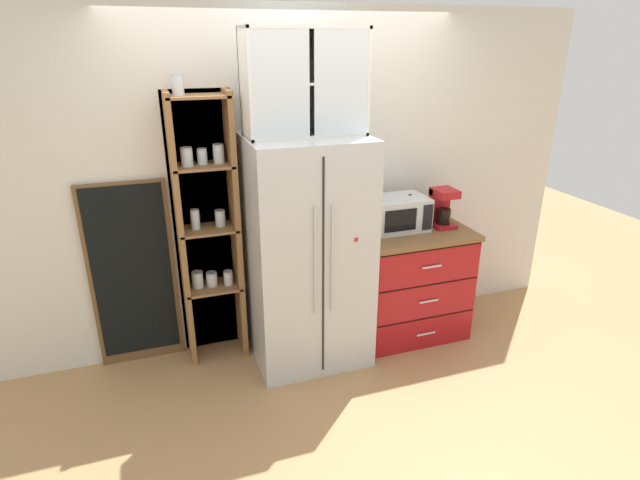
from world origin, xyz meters
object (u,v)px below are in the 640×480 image
Objects in this scene: mug_sage at (416,226)px; coffee_maker at (442,207)px; refrigerator at (307,252)px; mug_charcoal at (413,224)px; bottle_cobalt at (409,213)px; chalkboard_menu at (133,275)px; microwave at (398,213)px.

coffee_maker is at bearing 12.75° from mug_sage.
refrigerator reaches higher than mug_charcoal.
bottle_cobalt is 0.19× the size of chalkboard_menu.
mug_charcoal is at bearing -88.25° from bottle_cobalt.
microwave is at bearing 173.42° from coffee_maker.
mug_charcoal is 0.06m from mug_sage.
coffee_maker is 0.28m from mug_sage.
chalkboard_menu is at bearing 173.14° from microwave.
coffee_maker reaches higher than microwave.
mug_sage reaches higher than mug_charcoal.
coffee_maker is 0.22× the size of chalkboard_menu.
coffee_maker is at bearing 2.46° from refrigerator.
microwave is 3.95× the size of mug_sage.
mug_charcoal is at bearing -7.60° from chalkboard_menu.
bottle_cobalt is 2.15m from chalkboard_menu.
microwave is 1.67× the size of bottle_cobalt.
chalkboard_menu is at bearing 164.86° from refrigerator.
mug_sage is at bearing -89.11° from bottle_cobalt.
microwave is (0.78, 0.09, 0.19)m from refrigerator.
chalkboard_menu is at bearing 173.18° from coffee_maker.
chalkboard_menu is (-2.12, 0.34, -0.25)m from mug_sage.
microwave is 3.82× the size of mug_charcoal.
refrigerator is at bearing -15.14° from chalkboard_menu.
refrigerator reaches higher than bottle_cobalt.
microwave is 0.31× the size of chalkboard_menu.
coffee_maker reaches higher than bottle_cobalt.
chalkboard_menu is (-2.12, 0.22, -0.32)m from bottle_cobalt.
bottle_cobalt is at bearing 13.11° from microwave.
refrigerator is 14.82× the size of mug_charcoal.
chalkboard_menu is (-2.12, 0.28, -0.24)m from mug_charcoal.
microwave is at bearing 138.62° from mug_sage.
chalkboard_menu is at bearing 170.87° from mug_sage.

